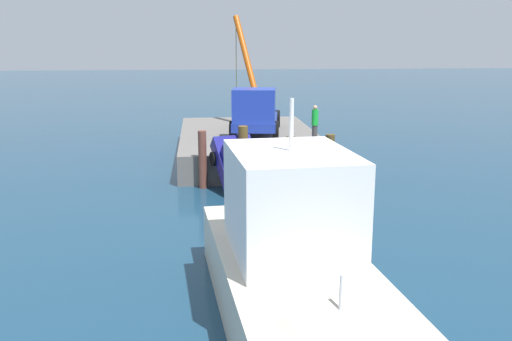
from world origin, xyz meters
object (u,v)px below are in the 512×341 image
(dock_worker, at_px, (315,123))
(salvaged_car, at_px, (245,181))
(crane_truck, at_px, (255,111))
(moored_yacht, at_px, (307,313))

(dock_worker, relative_size, salvaged_car, 0.42)
(dock_worker, xyz_separation_m, salvaged_car, (5.32, -4.07, -1.69))
(crane_truck, xyz_separation_m, moored_yacht, (19.54, -0.82, -1.95))
(salvaged_car, distance_m, moored_yacht, 12.26)
(dock_worker, height_order, moored_yacht, moored_yacht)
(dock_worker, bearing_deg, salvaged_car, -37.37)
(crane_truck, bearing_deg, dock_worker, 56.06)
(crane_truck, height_order, moored_yacht, crane_truck)
(dock_worker, height_order, salvaged_car, dock_worker)
(dock_worker, xyz_separation_m, moored_yacht, (17.58, -3.72, -1.54))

